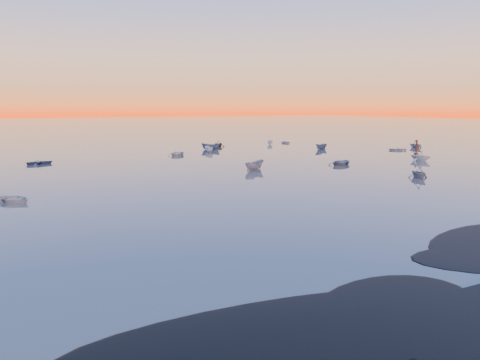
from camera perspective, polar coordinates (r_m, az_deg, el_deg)
ground at (r=120.26m, az=-15.77°, el=4.30°), size 600.00×600.00×0.00m
mud_lobes at (r=30.17m, az=26.80°, el=-9.29°), size 140.00×6.00×0.07m
moored_fleet at (r=74.95m, az=-8.58°, el=1.95°), size 124.00×58.00×1.20m
boat_near_center at (r=67.26m, az=1.77°, el=1.26°), size 2.99×4.15×1.32m
boat_near_right at (r=84.09m, az=21.12°, el=2.20°), size 4.01×2.46×1.31m
channel_marker at (r=96.32m, az=20.71°, el=3.68°), size 0.81×0.81×2.89m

